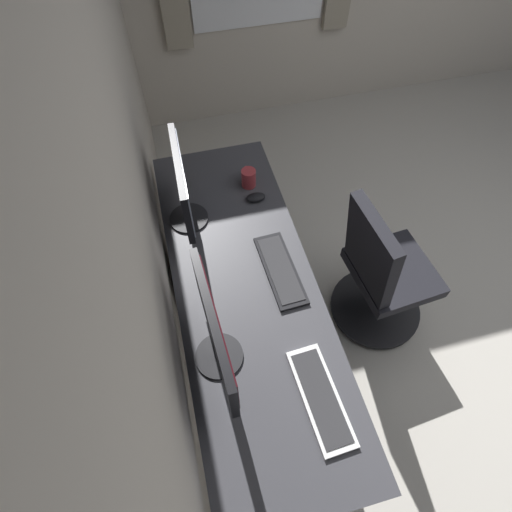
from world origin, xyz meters
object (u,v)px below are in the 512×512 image
Objects in this scene: mouse_main at (256,197)px; office_chair at (381,276)px; keyboard_spare at (321,397)px; monitor_primary at (215,333)px; drawer_pedestal at (232,281)px; monitor_secondary at (183,187)px; coffee_mug at (249,178)px; keyboard_main at (280,270)px.

mouse_main is 0.11× the size of office_chair.
monitor_primary is at bearing 52.54° from keyboard_spare.
monitor_primary is (-0.57, 0.16, 0.62)m from drawer_pedestal.
monitor_secondary is 0.43m from coffee_mug.
keyboard_spare reaches higher than drawer_pedestal.
monitor_primary is at bearing 159.25° from coffee_mug.
keyboard_spare is at bearing -127.46° from monitor_primary.
mouse_main is at bearing -24.08° from monitor_primary.
monitor_secondary is 0.61m from keyboard_main.
office_chair is (-0.43, -0.96, -0.51)m from monitor_secondary.
coffee_mug is at bearing -28.63° from drawer_pedestal.
mouse_main reaches higher than keyboard_main.
keyboard_main is at bearing -138.43° from drawer_pedestal.
office_chair is at bearing -90.64° from keyboard_main.
monitor_primary is 1.12× the size of monitor_secondary.
keyboard_main and keyboard_spare have the same top height.
coffee_mug is at bearing 0.85° from keyboard_main.
monitor_secondary reaches higher than coffee_mug.
keyboard_spare is 4.10× the size of mouse_main.
keyboard_spare is at bearing -161.30° from monitor_secondary.
monitor_primary reaches higher than mouse_main.
monitor_secondary reaches higher than mouse_main.
monitor_secondary reaches higher than drawer_pedestal.
monitor_primary is at bearing 109.51° from office_chair.
coffee_mug is at bearing 45.10° from office_chair.
monitor_secondary reaches higher than keyboard_main.
monitor_primary reaches higher than drawer_pedestal.
mouse_main is 0.87× the size of coffee_mug.
office_chair is at bearing -70.49° from monitor_primary.
keyboard_spare is 0.44× the size of office_chair.
drawer_pedestal is at bearing -15.35° from monitor_primary.
keyboard_main is 3.58× the size of coffee_mug.
drawer_pedestal is 1.63× the size of keyboard_spare.
monitor_primary reaches higher than office_chair.
drawer_pedestal is 0.72× the size of office_chair.
office_chair reaches higher than keyboard_spare.
office_chair is (-0.01, -0.59, -0.28)m from keyboard_main.
drawer_pedestal is at bearing 151.37° from coffee_mug.
mouse_main reaches higher than drawer_pedestal.
mouse_main reaches higher than keyboard_spare.
drawer_pedestal is 0.50m from keyboard_main.
drawer_pedestal is 5.84× the size of coffee_mug.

